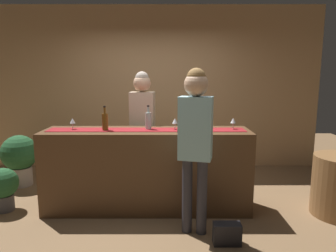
% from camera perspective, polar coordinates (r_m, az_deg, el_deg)
% --- Properties ---
extents(ground_plane, '(10.00, 10.00, 0.00)m').
position_cam_1_polar(ground_plane, '(4.12, -3.77, -14.92)').
color(ground_plane, brown).
extents(back_wall, '(6.00, 0.12, 2.90)m').
position_cam_1_polar(back_wall, '(5.65, -2.65, 7.01)').
color(back_wall, tan).
rests_on(back_wall, ground).
extents(bar_counter, '(2.56, 0.60, 1.03)m').
position_cam_1_polar(bar_counter, '(3.93, -3.85, -8.11)').
color(bar_counter, '#543821').
rests_on(bar_counter, ground).
extents(counter_runner_cloth, '(2.43, 0.28, 0.01)m').
position_cam_1_polar(counter_runner_cloth, '(3.81, -3.94, -0.70)').
color(counter_runner_cloth, maroon).
rests_on(counter_runner_cloth, bar_counter).
extents(wine_bottle_clear, '(0.07, 0.07, 0.30)m').
position_cam_1_polar(wine_bottle_clear, '(3.83, -3.61, 1.04)').
color(wine_bottle_clear, '#B2C6C1').
rests_on(wine_bottle_clear, bar_counter).
extents(wine_bottle_amber, '(0.07, 0.07, 0.30)m').
position_cam_1_polar(wine_bottle_amber, '(3.82, -11.55, 0.85)').
color(wine_bottle_amber, brown).
rests_on(wine_bottle_amber, bar_counter).
extents(wine_glass_near_customer, '(0.07, 0.07, 0.14)m').
position_cam_1_polar(wine_glass_near_customer, '(3.99, -17.26, 0.86)').
color(wine_glass_near_customer, silver).
rests_on(wine_glass_near_customer, bar_counter).
extents(wine_glass_mid_counter, '(0.07, 0.07, 0.14)m').
position_cam_1_polar(wine_glass_mid_counter, '(3.91, 12.09, 0.91)').
color(wine_glass_mid_counter, silver).
rests_on(wine_glass_mid_counter, bar_counter).
extents(wine_glass_far_end, '(0.07, 0.07, 0.14)m').
position_cam_1_polar(wine_glass_far_end, '(3.80, 1.36, 0.89)').
color(wine_glass_far_end, silver).
rests_on(wine_glass_far_end, bar_counter).
extents(bartender, '(0.36, 0.24, 1.75)m').
position_cam_1_polar(bartender, '(4.38, -4.69, 1.42)').
color(bartender, '#26262B').
rests_on(bartender, ground).
extents(customer_sipping, '(0.38, 0.28, 1.78)m').
position_cam_1_polar(customer_sipping, '(3.19, 5.19, -1.28)').
color(customer_sipping, '#33333D').
rests_on(customer_sipping, ground).
extents(potted_plant_tall, '(0.54, 0.54, 0.79)m').
position_cam_1_polar(potted_plant_tall, '(5.25, -25.80, -5.15)').
color(potted_plant_tall, '#9E9389').
rests_on(potted_plant_tall, ground).
extents(potted_plant_small, '(0.38, 0.38, 0.55)m').
position_cam_1_polar(potted_plant_small, '(4.44, -28.25, -9.84)').
color(potted_plant_small, '#4C4C51').
rests_on(potted_plant_small, ground).
extents(handbag, '(0.28, 0.14, 0.22)m').
position_cam_1_polar(handbag, '(3.36, 10.96, -19.07)').
color(handbag, black).
rests_on(handbag, ground).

